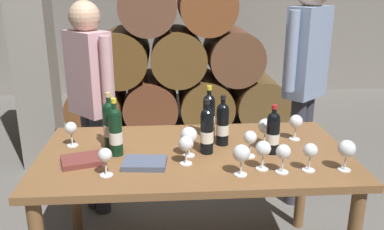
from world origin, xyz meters
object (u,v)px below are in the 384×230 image
object	(u,v)px
wine_glass_3	(105,156)
wine_bottle_0	(209,115)
wine_bottle_4	(207,130)
taster_seated_left	(90,92)
wine_glass_6	(189,136)
wine_glass_11	(283,153)
wine_bottle_5	(115,131)
wine_glass_8	(265,127)
wine_glass_7	(296,122)
wine_bottle_1	(110,124)
wine_glass_0	(347,149)
wine_glass_9	(263,149)
leather_ledger	(145,163)
sommelier_presenting	(306,71)
wine_glass_1	(71,129)
wine_bottle_2	(273,132)
tasting_notebook	(84,160)
wine_glass_4	(186,145)
wine_bottle_3	(223,123)
wine_glass_5	(241,154)
wine_glass_10	(310,152)
dining_table	(194,167)
wine_glass_2	(250,139)

from	to	relation	value
wine_glass_3	wine_bottle_0	bearing A→B (deg)	41.36
wine_bottle_4	taster_seated_left	distance (m)	1.04
wine_glass_6	wine_glass_11	world-z (taller)	wine_glass_6
wine_bottle_5	wine_glass_8	distance (m)	0.84
wine_glass_7	wine_bottle_4	bearing A→B (deg)	-163.63
wine_bottle_1	wine_glass_0	bearing A→B (deg)	-17.93
wine_bottle_5	wine_glass_3	distance (m)	0.25
wine_glass_9	wine_glass_11	xyz separation A→B (m)	(0.09, -0.04, -0.00)
wine_glass_6	leather_ledger	distance (m)	0.28
wine_bottle_4	wine_bottle_5	bearing A→B (deg)	179.24
wine_bottle_0	sommelier_presenting	size ratio (longest dim) A/B	0.19
leather_ledger	wine_glass_1	bearing A→B (deg)	150.46
wine_glass_3	leather_ledger	xyz separation A→B (m)	(0.18, 0.10, -0.09)
wine_glass_0	leather_ledger	distance (m)	1.01
wine_bottle_2	wine_glass_9	size ratio (longest dim) A/B	1.81
wine_bottle_4	tasting_notebook	size ratio (longest dim) A/B	1.38
wine_bottle_1	wine_glass_7	distance (m)	1.08
wine_bottle_0	wine_glass_11	distance (m)	0.60
wine_glass_4	wine_bottle_2	bearing A→B (deg)	13.14
wine_glass_7	wine_glass_11	world-z (taller)	wine_glass_7
wine_bottle_3	wine_bottle_4	xyz separation A→B (m)	(-0.10, -0.11, 0.00)
wine_bottle_5	wine_glass_5	bearing A→B (deg)	-24.75
wine_glass_0	wine_glass_9	size ratio (longest dim) A/B	1.06
wine_bottle_5	wine_glass_1	xyz separation A→B (m)	(-0.27, 0.14, -0.03)
wine_glass_8	wine_glass_10	bearing A→B (deg)	-67.98
wine_bottle_1	wine_glass_5	world-z (taller)	wine_bottle_1
wine_bottle_3	wine_glass_0	world-z (taller)	wine_bottle_3
dining_table	wine_bottle_0	distance (m)	0.34
wine_glass_6	wine_glass_9	size ratio (longest dim) A/B	1.08
wine_glass_11	leather_ledger	world-z (taller)	wine_glass_11
dining_table	wine_glass_0	xyz separation A→B (m)	(0.73, -0.28, 0.20)
wine_glass_2	wine_glass_9	bearing A→B (deg)	-78.28
wine_bottle_0	wine_glass_1	distance (m)	0.80
tasting_notebook	sommelier_presenting	xyz separation A→B (m)	(1.45, 0.85, 0.27)
wine_glass_8	tasting_notebook	xyz separation A→B (m)	(-1.00, -0.18, -0.10)
wine_bottle_5	wine_glass_9	size ratio (longest dim) A/B	2.10
taster_seated_left	dining_table	bearing A→B (deg)	-46.89
wine_glass_4	wine_bottle_0	bearing A→B (deg)	67.41
dining_table	wine_glass_11	bearing A→B (deg)	-34.26
wine_bottle_0	wine_glass_8	bearing A→B (deg)	-26.39
leather_ledger	wine_glass_4	bearing A→B (deg)	6.72
tasting_notebook	dining_table	bearing A→B (deg)	-7.00
wine_bottle_4	tasting_notebook	bearing A→B (deg)	-172.55
wine_glass_0	wine_glass_9	bearing A→B (deg)	174.31
wine_glass_0	wine_glass_1	distance (m)	1.48
wine_glass_2	wine_glass_5	size ratio (longest dim) A/B	0.93
wine_bottle_1	wine_bottle_2	bearing A→B (deg)	-9.44
wine_bottle_3	wine_glass_3	distance (m)	0.72
wine_glass_4	wine_glass_10	world-z (taller)	wine_glass_4
tasting_notebook	taster_seated_left	bearing A→B (deg)	79.62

